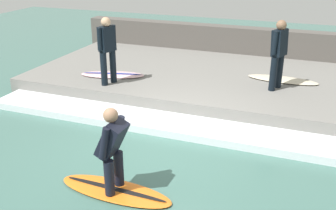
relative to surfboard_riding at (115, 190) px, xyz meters
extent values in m
plane|color=#426B60|center=(1.66, -0.11, -0.03)|extent=(28.00, 28.00, 0.00)
cube|color=slate|center=(5.11, -0.11, 0.18)|extent=(4.40, 9.22, 0.41)
cube|color=#544F49|center=(7.56, -0.11, 0.57)|extent=(0.50, 9.68, 1.21)
cube|color=silver|center=(2.45, -0.11, 0.05)|extent=(0.91, 8.76, 0.16)
ellipsoid|color=orange|center=(0.00, 0.00, 0.00)|extent=(0.65, 1.90, 0.06)
ellipsoid|color=black|center=(0.00, 0.00, 0.03)|extent=(0.17, 1.73, 0.01)
cylinder|color=black|center=(-0.14, 0.00, 0.32)|extent=(0.15, 0.15, 0.58)
cylinder|color=black|center=(0.14, 0.00, 0.32)|extent=(0.15, 0.15, 0.58)
cube|color=black|center=(0.00, 0.00, 0.89)|extent=(0.38, 0.46, 0.61)
sphere|color=#A87A5B|center=(0.00, 0.00, 1.27)|extent=(0.22, 0.22, 0.22)
cylinder|color=black|center=(-0.21, 0.01, 0.92)|extent=(0.11, 0.21, 0.52)
cylinder|color=black|center=(0.21, -0.01, 0.92)|extent=(0.11, 0.21, 0.52)
cylinder|color=black|center=(3.61, 1.91, 0.79)|extent=(0.15, 0.15, 0.81)
cylinder|color=black|center=(3.33, 2.01, 0.79)|extent=(0.15, 0.15, 0.81)
cube|color=black|center=(3.47, 1.96, 1.49)|extent=(0.44, 0.35, 0.59)
sphere|color=tan|center=(3.47, 1.96, 1.88)|extent=(0.22, 0.22, 0.22)
cylinder|color=black|center=(3.67, 1.89, 1.52)|extent=(0.11, 0.12, 0.52)
cylinder|color=black|center=(3.27, 2.03, 1.52)|extent=(0.11, 0.12, 0.52)
ellipsoid|color=beige|center=(4.04, 2.18, 0.41)|extent=(1.00, 1.75, 0.06)
ellipsoid|color=navy|center=(4.04, 2.18, 0.45)|extent=(0.49, 1.50, 0.01)
cylinder|color=black|center=(4.65, -1.91, 0.79)|extent=(0.16, 0.16, 0.80)
cylinder|color=black|center=(4.37, -1.80, 0.79)|extent=(0.16, 0.16, 0.80)
cube|color=black|center=(4.51, -1.85, 1.48)|extent=(0.45, 0.38, 0.60)
sphere|color=#846047|center=(4.51, -1.85, 1.88)|extent=(0.23, 0.23, 0.23)
cylinder|color=black|center=(4.71, -1.93, 1.52)|extent=(0.11, 0.12, 0.52)
cylinder|color=black|center=(4.31, -1.77, 1.52)|extent=(0.11, 0.12, 0.52)
ellipsoid|color=beige|center=(5.18, -1.97, 0.41)|extent=(0.63, 1.74, 0.06)
camera|label=1|loc=(-4.50, -2.57, 3.53)|focal=42.00mm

